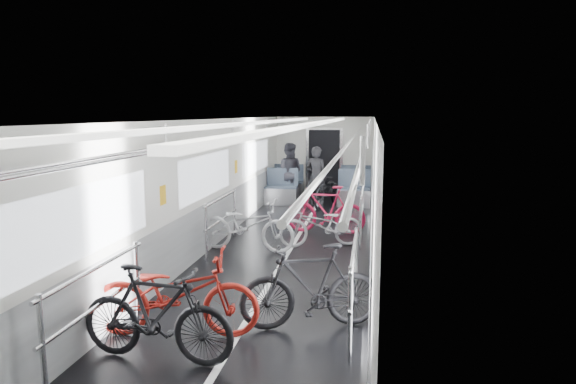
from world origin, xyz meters
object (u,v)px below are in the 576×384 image
at_px(person_standing, 316,177).
at_px(person_seated, 289,173).
at_px(bike_right_far, 326,209).
at_px(bike_aisle, 328,191).
at_px(bike_left_near, 176,294).
at_px(bike_right_near, 311,286).
at_px(bike_left_far, 246,225).
at_px(bike_left_mid, 156,314).
at_px(bike_right_mid, 321,225).

height_order(person_standing, person_seated, person_seated).
height_order(bike_right_far, person_standing, person_standing).
distance_m(bike_right_far, bike_aisle, 3.03).
height_order(bike_left_near, bike_right_far, bike_right_far).
bearing_deg(bike_left_near, bike_right_far, -20.01).
xyz_separation_m(bike_right_near, bike_aisle, (-0.48, 7.88, -0.06)).
height_order(bike_left_near, bike_aisle, bike_left_near).
bearing_deg(bike_left_far, bike_left_near, -173.08).
distance_m(bike_left_mid, bike_right_far, 6.04).
height_order(bike_left_near, person_standing, person_standing).
bearing_deg(person_standing, bike_left_near, 103.63).
xyz_separation_m(bike_left_near, bike_right_near, (1.47, 0.47, 0.01)).
bearing_deg(bike_left_near, bike_left_far, -5.73).
height_order(bike_left_mid, bike_left_far, bike_left_mid).
bearing_deg(bike_left_far, bike_right_mid, -63.74).
bearing_deg(bike_left_mid, person_standing, 1.11).
xyz_separation_m(bike_left_near, bike_right_mid, (1.23, 4.20, -0.07)).
height_order(bike_right_mid, person_standing, person_standing).
distance_m(bike_right_far, person_standing, 3.12).
relative_size(bike_left_near, bike_right_near, 1.12).
relative_size(bike_right_mid, person_standing, 0.98).
bearing_deg(person_seated, bike_left_near, 92.09).
xyz_separation_m(bike_right_mid, person_standing, (-0.55, 4.19, 0.40)).
bearing_deg(bike_aisle, bike_left_far, -86.25).
xyz_separation_m(bike_right_near, bike_right_mid, (-0.24, 3.72, -0.08)).
relative_size(bike_right_far, bike_aisle, 0.98).
relative_size(bike_right_mid, bike_right_far, 0.95).
height_order(bike_left_mid, bike_aisle, bike_left_mid).
xyz_separation_m(bike_left_far, bike_aisle, (1.09, 4.66, -0.03)).
relative_size(bike_left_near, bike_left_mid, 1.13).
bearing_deg(bike_right_near, bike_aisle, 166.05).
xyz_separation_m(bike_left_near, bike_left_far, (-0.10, 3.69, -0.02)).
relative_size(bike_right_mid, person_seated, 0.96).
bearing_deg(person_seated, bike_right_mid, 107.24).
bearing_deg(bike_right_far, bike_right_mid, 5.28).
xyz_separation_m(bike_left_mid, person_standing, (0.65, 8.99, 0.32)).
bearing_deg(bike_aisle, bike_right_far, -69.09).
distance_m(bike_right_mid, person_standing, 4.25).
relative_size(bike_left_far, bike_aisle, 1.07).
bearing_deg(bike_left_far, bike_left_mid, -172.91).
xyz_separation_m(bike_right_mid, person_seated, (-1.41, 4.82, 0.42)).
bearing_deg(bike_left_mid, bike_left_near, 7.97).
distance_m(bike_left_near, person_standing, 8.42).
distance_m(bike_right_near, bike_aisle, 7.90).
height_order(bike_right_mid, bike_aisle, bike_aisle).
height_order(bike_right_near, bike_aisle, bike_right_near).
bearing_deg(bike_right_far, person_standing, -166.10).
relative_size(bike_left_near, bike_aisle, 1.10).
xyz_separation_m(bike_left_far, person_standing, (0.77, 4.70, 0.34)).
height_order(bike_right_near, person_standing, person_standing).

